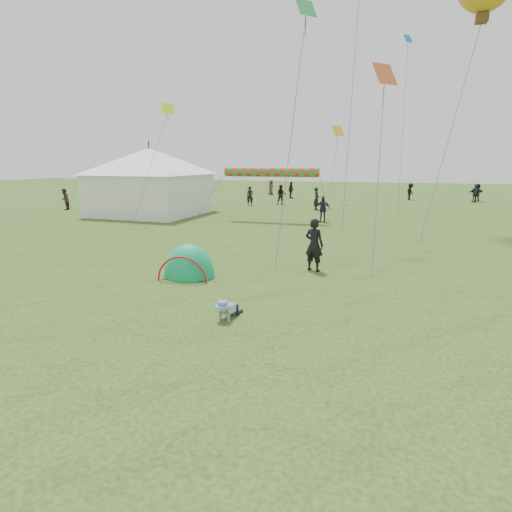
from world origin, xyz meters
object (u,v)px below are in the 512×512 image
(crawling_toddler, at_px, (227,309))
(event_marquee, at_px, (151,179))
(standing_adult, at_px, (314,245))
(popup_tent, at_px, (189,276))

(crawling_toddler, height_order, event_marquee, event_marquee)
(standing_adult, bearing_deg, crawling_toddler, 93.24)
(standing_adult, distance_m, event_marquee, 18.36)
(popup_tent, bearing_deg, standing_adult, 22.30)
(standing_adult, bearing_deg, event_marquee, -23.43)
(event_marquee, bearing_deg, popup_tent, -52.85)
(popup_tent, distance_m, event_marquee, 17.35)
(crawling_toddler, xyz_separation_m, standing_adult, (1.37, 4.98, 0.67))
(crawling_toddler, xyz_separation_m, popup_tent, (-2.49, 3.08, -0.26))
(popup_tent, bearing_deg, event_marquee, 120.58)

